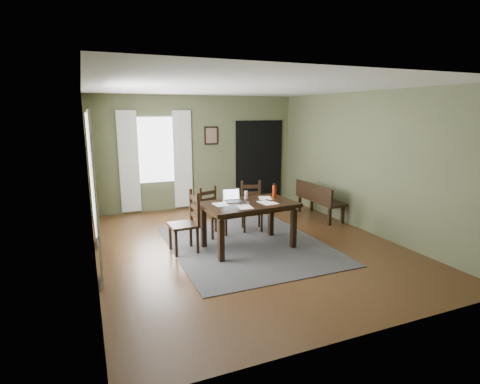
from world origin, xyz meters
name	(u,v)px	position (x,y,z in m)	size (l,w,h in m)	color
ground	(246,245)	(0.00, 0.00, -0.01)	(5.00, 6.00, 0.01)	#492C16
room_shell	(247,143)	(0.00, 0.00, 1.80)	(5.02, 6.02, 2.71)	#565B3B
rug	(246,244)	(0.00, 0.00, 0.01)	(2.60, 3.20, 0.01)	#3A3A3A
dining_table	(249,208)	(-0.02, -0.13, 0.70)	(1.64, 1.07, 0.79)	black
chair_end	(186,223)	(-1.05, 0.09, 0.50)	(0.47, 0.47, 1.02)	black
chair_back_left	(212,213)	(-0.39, 0.73, 0.45)	(0.51, 0.51, 0.91)	black
chair_back_right	(252,207)	(0.45, 0.79, 0.47)	(0.52, 0.52, 0.95)	black
bench	(318,198)	(2.15, 0.99, 0.46)	(0.44, 1.37, 0.77)	black
laptop	(232,198)	(-0.24, 0.08, 0.85)	(0.34, 0.28, 0.21)	#B7B7BC
computer_mouse	(248,203)	(-0.06, -0.19, 0.81)	(0.05, 0.09, 0.03)	#3F3F42
tv_remote	(269,200)	(0.37, -0.14, 0.81)	(0.04, 0.16, 0.02)	black
drinking_glass	(246,195)	(0.06, 0.17, 0.87)	(0.06, 0.06, 0.14)	silver
water_bottle	(274,191)	(0.58, 0.07, 0.92)	(0.08, 0.08, 0.26)	#AB270D
paper_a	(221,204)	(-0.50, -0.06, 0.80)	(0.22, 0.29, 0.00)	white
paper_b	(268,203)	(0.28, -0.25, 0.80)	(0.26, 0.33, 0.00)	white
paper_d	(265,198)	(0.40, 0.08, 0.80)	(0.22, 0.29, 0.00)	white
paper_e	(245,207)	(-0.19, -0.38, 0.80)	(0.22, 0.29, 0.00)	white
window_left	(90,171)	(-2.47, 0.20, 1.45)	(0.01, 1.30, 1.70)	white
window_back	(156,150)	(-1.00, 2.97, 1.45)	(1.00, 0.01, 1.50)	white
curtain_left_near	(96,198)	(-2.44, -0.62, 1.20)	(0.03, 0.48, 2.30)	silver
curtain_left_far	(92,178)	(-2.44, 1.02, 1.20)	(0.03, 0.48, 2.30)	silver
curtain_back_left	(129,162)	(-1.62, 2.94, 1.20)	(0.44, 0.03, 2.30)	silver
curtain_back_right	(183,160)	(-0.38, 2.94, 1.20)	(0.44, 0.03, 2.30)	silver
framed_picture	(211,136)	(0.35, 2.97, 1.75)	(0.34, 0.03, 0.44)	black
doorway_back	(259,161)	(1.65, 2.97, 1.05)	(1.30, 0.03, 2.10)	black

